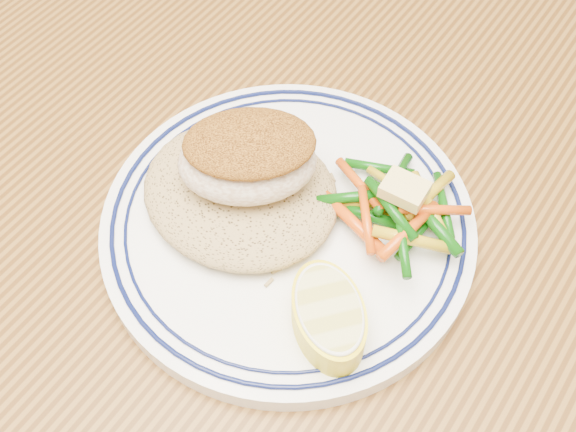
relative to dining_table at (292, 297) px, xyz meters
The scene contains 7 objects.
dining_table is the anchor object (origin of this frame).
plate 0.11m from the dining_table, 113.35° to the right, with size 0.25×0.25×0.02m.
rice_pilaf 0.13m from the dining_table, 167.30° to the right, with size 0.13×0.12×0.03m, color #9D814E.
fish_fillet 0.16m from the dining_table, behind, with size 0.11×0.10×0.04m.
vegetable_pile 0.14m from the dining_table, 32.64° to the left, with size 0.10×0.10×0.03m.
butter_pat 0.16m from the dining_table, 34.58° to the left, with size 0.03×0.02×0.01m, color #F1D675.
lemon_wedge 0.15m from the dining_table, 40.27° to the right, with size 0.09×0.09×0.03m.
Camera 1 is at (0.15, -0.22, 1.16)m, focal length 45.00 mm.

